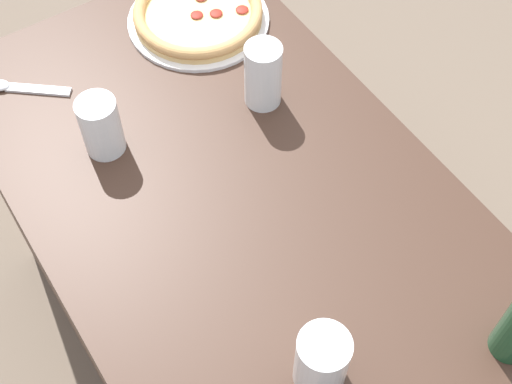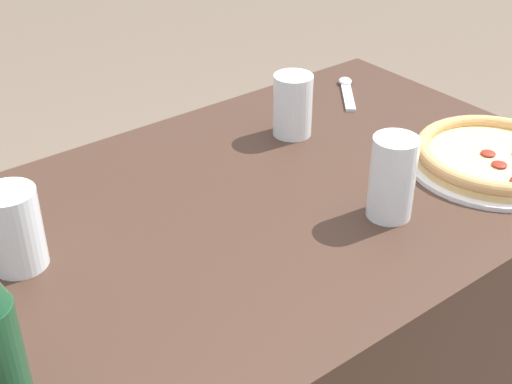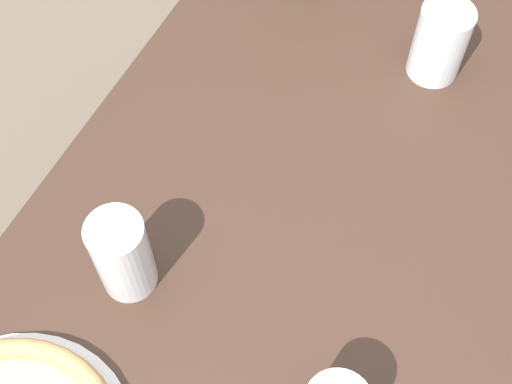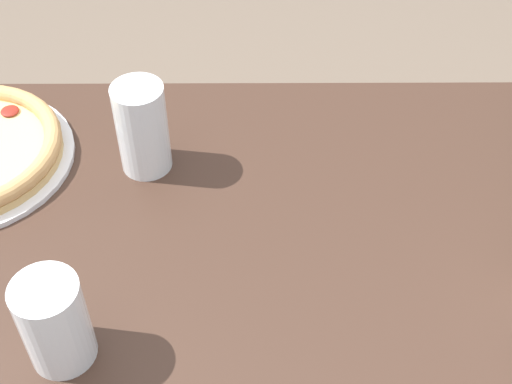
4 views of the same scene
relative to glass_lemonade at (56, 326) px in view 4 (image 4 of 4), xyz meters
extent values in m
ellipsoid|color=maroon|center=(0.15, -0.39, -0.03)|extent=(0.03, 0.03, 0.01)
cylinder|color=white|center=(0.00, 0.00, 0.01)|extent=(0.07, 0.07, 0.12)
cylinder|color=beige|center=(0.00, 0.00, -0.02)|extent=(0.06, 0.06, 0.06)
cylinder|color=white|center=(-0.06, -0.30, 0.01)|extent=(0.07, 0.07, 0.13)
cylinder|color=maroon|center=(-0.06, -0.30, 0.00)|extent=(0.06, 0.06, 0.09)
camera|label=1|loc=(-0.81, 0.21, 0.97)|focal=50.00mm
camera|label=2|loc=(-0.78, -0.89, 0.56)|focal=50.00mm
camera|label=3|loc=(0.20, 0.01, 0.78)|focal=50.00mm
camera|label=4|loc=(-0.21, 0.42, 0.63)|focal=50.00mm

